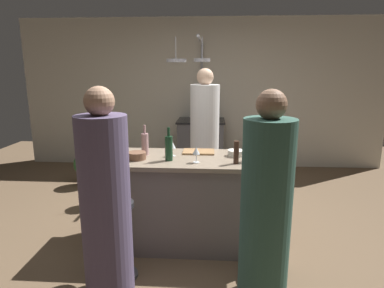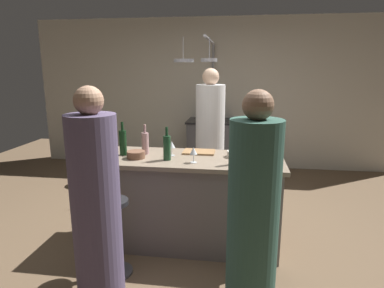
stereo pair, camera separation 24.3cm
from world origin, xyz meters
name	(u,v)px [view 2 (the right image)]	position (x,y,z in m)	size (l,w,h in m)	color
ground_plane	(190,241)	(0.00, 0.00, 0.00)	(9.00, 9.00, 0.00)	brown
back_wall	(213,94)	(0.00, 2.85, 1.30)	(6.40, 0.16, 2.60)	beige
kitchen_island	(190,200)	(0.00, 0.00, 0.45)	(1.80, 0.72, 0.90)	slate
stove_range	(211,146)	(0.00, 2.45, 0.45)	(0.80, 0.64, 0.89)	#47474C
chef	(210,142)	(0.10, 1.08, 0.81)	(0.37, 0.37, 1.75)	white
bar_stool_right	(249,243)	(0.57, -0.62, 0.38)	(0.28, 0.28, 0.68)	#4C4C51
guest_right	(253,221)	(0.57, -1.00, 0.75)	(0.34, 0.34, 1.62)	#33594C
bar_stool_left	(114,234)	(-0.56, -0.62, 0.38)	(0.28, 0.28, 0.68)	#4C4C51
guest_left	(96,211)	(-0.52, -1.00, 0.76)	(0.35, 0.35, 1.64)	#594C6B
overhead_pot_rack	(204,77)	(-0.08, 1.98, 1.62)	(0.59, 1.46, 2.17)	gray
potted_plant	(96,164)	(-1.70, 1.56, 0.30)	(0.36, 0.36, 0.52)	brown
cutting_board	(199,152)	(0.07, 0.20, 0.91)	(0.32, 0.22, 0.02)	#997047
pepper_mill	(234,153)	(0.42, -0.18, 1.01)	(0.05, 0.05, 0.21)	#382319
wine_bottle_rose	(145,143)	(-0.46, 0.07, 1.02)	(0.07, 0.07, 0.30)	#B78C8E
wine_bottle_dark	(250,151)	(0.57, -0.09, 1.01)	(0.07, 0.07, 0.29)	black
wine_bottle_red	(123,142)	(-0.67, 0.00, 1.03)	(0.07, 0.07, 0.33)	#143319
wine_bottle_green	(167,147)	(-0.20, -0.12, 1.02)	(0.07, 0.07, 0.32)	#193D23
wine_glass_near_right_guest	(172,145)	(-0.19, 0.04, 1.01)	(0.07, 0.07, 0.15)	silver
wine_glass_near_left_guest	(194,152)	(0.06, -0.17, 1.01)	(0.07, 0.07, 0.15)	silver
mixing_bowl_blue	(268,158)	(0.74, -0.07, 0.94)	(0.16, 0.16, 0.08)	#334C6B
mixing_bowl_wooden	(136,155)	(-0.51, -0.10, 0.93)	(0.17, 0.17, 0.07)	brown
mixing_bowl_ceramic	(235,154)	(0.44, 0.09, 0.93)	(0.16, 0.16, 0.06)	silver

